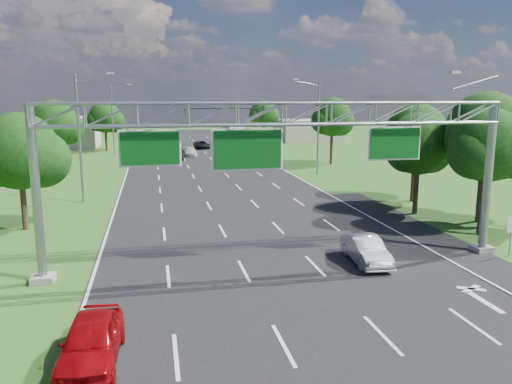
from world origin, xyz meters
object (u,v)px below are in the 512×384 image
object	(u,v)px
traffic_signal	(241,118)
red_coupe	(91,341)
sign_gantry	(285,127)
silver_sedan	(366,250)
box_truck	(234,137)
regulatory_sign	(512,228)

from	to	relation	value
traffic_signal	red_coupe	distance (m)	62.95
traffic_signal	red_coupe	bearing A→B (deg)	-104.27
sign_gantry	silver_sedan	world-z (taller)	sign_gantry
silver_sedan	box_truck	size ratio (longest dim) A/B	0.47
red_coupe	box_truck	xyz separation A→B (m)	(16.00, 70.78, 0.81)
regulatory_sign	silver_sedan	world-z (taller)	regulatory_sign
red_coupe	regulatory_sign	bearing A→B (deg)	21.40
regulatory_sign	traffic_signal	distance (m)	54.37
silver_sedan	traffic_signal	bearing A→B (deg)	90.41
red_coupe	traffic_signal	bearing A→B (deg)	78.60
silver_sedan	box_truck	bearing A→B (deg)	90.44
red_coupe	silver_sedan	distance (m)	14.48
sign_gantry	box_truck	distance (m)	63.62
regulatory_sign	box_truck	xyz separation A→B (m)	(-4.40, 63.95, 0.05)
traffic_signal	red_coupe	size ratio (longest dim) A/B	2.78
sign_gantry	silver_sedan	distance (m)	7.49
sign_gantry	silver_sedan	size ratio (longest dim) A/B	5.74
red_coupe	box_truck	world-z (taller)	box_truck
traffic_signal	silver_sedan	bearing A→B (deg)	-93.21
traffic_signal	box_truck	distance (m)	10.57
regulatory_sign	silver_sedan	xyz separation A→B (m)	(-7.92, 0.51, -0.83)
silver_sedan	regulatory_sign	bearing A→B (deg)	-0.05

